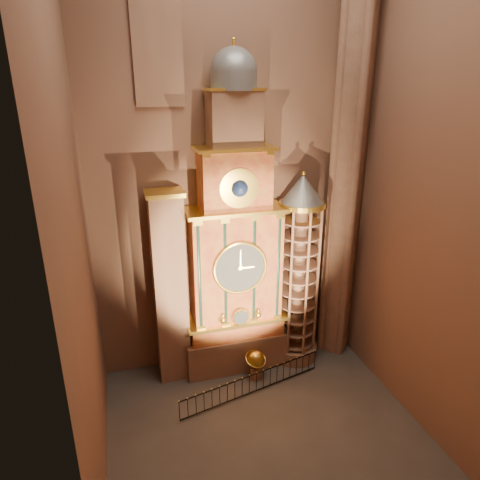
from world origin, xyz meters
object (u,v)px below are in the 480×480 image
object	(u,v)px
astronomical_clock	(235,254)
celestial_globe	(256,362)
iron_railing	(253,384)
stair_turret	(298,273)
portrait_tower	(170,289)

from	to	relation	value
astronomical_clock	celestial_globe	size ratio (longest dim) A/B	10.10
astronomical_clock	iron_railing	xyz separation A→B (m)	(0.18, -2.71, -6.07)
celestial_globe	iron_railing	size ratio (longest dim) A/B	0.21
celestial_globe	astronomical_clock	bearing A→B (deg)	113.84
stair_turret	iron_railing	xyz separation A→B (m)	(-3.32, -2.45, -4.66)
stair_turret	iron_railing	size ratio (longest dim) A/B	1.39
astronomical_clock	iron_railing	size ratio (longest dim) A/B	2.15
celestial_globe	iron_railing	world-z (taller)	celestial_globe
astronomical_clock	iron_railing	distance (m)	6.65
portrait_tower	stair_turret	bearing A→B (deg)	-2.33
iron_railing	portrait_tower	bearing A→B (deg)	142.63
astronomical_clock	celestial_globe	distance (m)	5.94
portrait_tower	celestial_globe	bearing A→B (deg)	-21.11
portrait_tower	iron_railing	distance (m)	6.39
portrait_tower	celestial_globe	distance (m)	6.04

